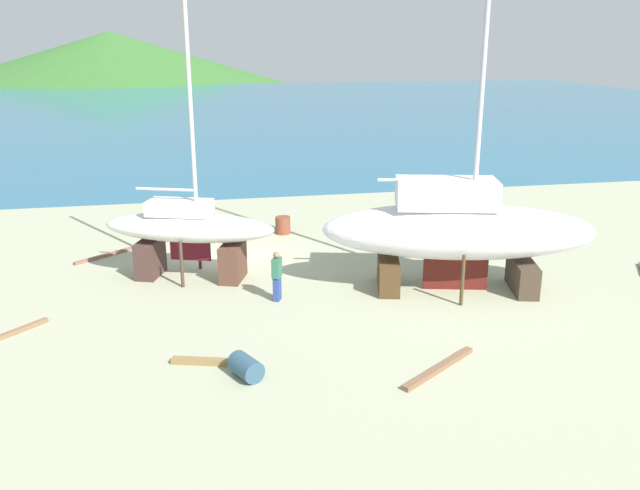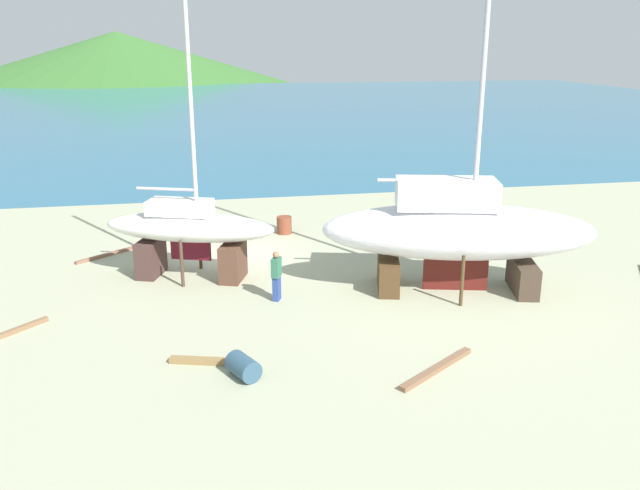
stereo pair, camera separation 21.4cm
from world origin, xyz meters
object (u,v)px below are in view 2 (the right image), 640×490
(worker, at_px, (276,275))
(barrel_rust_mid, at_px, (243,367))
(barrel_by_slipway, at_px, (284,225))
(barrel_blue_faded, at_px, (495,232))
(sailboat_small_center, at_px, (189,230))
(sailboat_mid_port, at_px, (457,230))

(worker, xyz_separation_m, barrel_rust_mid, (-1.51, -5.08, -0.58))
(barrel_by_slipway, bearing_deg, barrel_blue_faded, -16.30)
(sailboat_small_center, xyz_separation_m, barrel_rust_mid, (1.27, -7.89, -1.50))
(barrel_by_slipway, bearing_deg, worker, -99.62)
(worker, xyz_separation_m, barrel_by_slipway, (1.33, 7.83, -0.50))
(sailboat_mid_port, height_order, worker, sailboat_mid_port)
(barrel_by_slipway, height_order, barrel_blue_faded, barrel_by_slipway)
(sailboat_mid_port, bearing_deg, worker, -167.92)
(sailboat_small_center, bearing_deg, barrel_rust_mid, -61.47)
(sailboat_small_center, xyz_separation_m, worker, (2.78, -2.82, -0.91))
(sailboat_mid_port, height_order, barrel_by_slipway, sailboat_mid_port)
(worker, xyz_separation_m, barrel_blue_faded, (10.23, 5.23, -0.56))
(worker, bearing_deg, barrel_by_slipway, 105.77)
(sailboat_mid_port, relative_size, barrel_blue_faded, 17.10)
(sailboat_small_center, height_order, barrel_rust_mid, sailboat_small_center)
(barrel_blue_faded, height_order, barrel_rust_mid, barrel_blue_faded)
(sailboat_mid_port, height_order, barrel_rust_mid, sailboat_mid_port)
(sailboat_small_center, relative_size, barrel_by_slipway, 13.41)
(sailboat_mid_port, xyz_separation_m, barrel_by_slipway, (-4.82, 8.02, -1.78))
(barrel_rust_mid, bearing_deg, sailboat_mid_port, 32.53)
(worker, relative_size, barrel_by_slipway, 2.21)
(sailboat_mid_port, xyz_separation_m, worker, (-6.15, 0.19, -1.29))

